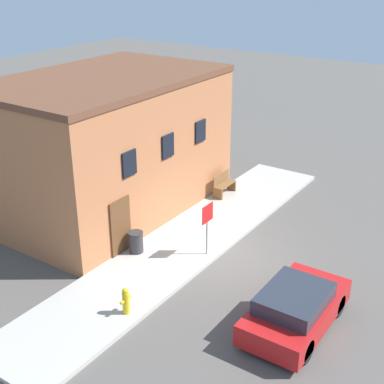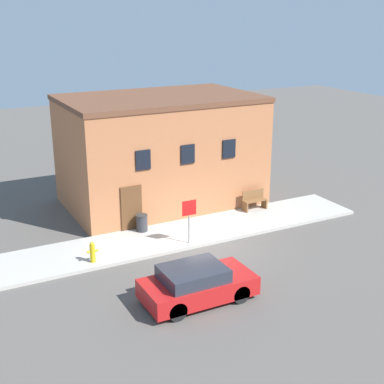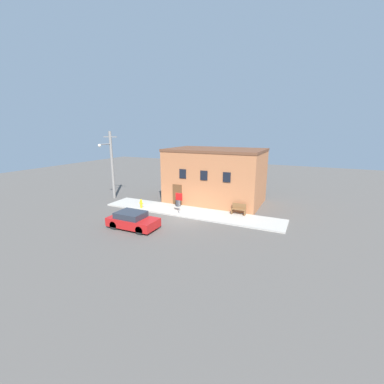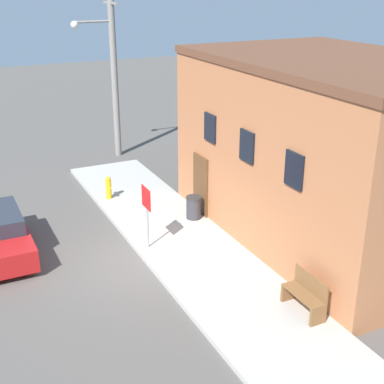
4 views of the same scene
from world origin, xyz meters
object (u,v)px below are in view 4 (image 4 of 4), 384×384
object	(u,v)px
stop_sign	(147,206)
trash_bin	(194,207)
bench	(305,295)
utility_pole	(112,71)
fire_hydrant	(109,187)

from	to	relation	value
stop_sign	trash_bin	distance (m)	2.70
bench	utility_pole	world-z (taller)	utility_pole
fire_hydrant	trash_bin	size ratio (longest dim) A/B	1.10
bench	utility_pole	xyz separation A→B (m)	(-14.29, -0.02, 3.31)
bench	utility_pole	size ratio (longest dim) A/B	0.17
trash_bin	bench	bearing A→B (deg)	0.22
fire_hydrant	utility_pole	size ratio (longest dim) A/B	0.12
fire_hydrant	stop_sign	world-z (taller)	stop_sign
stop_sign	utility_pole	bearing A→B (deg)	167.04
trash_bin	utility_pole	size ratio (longest dim) A/B	0.11
bench	fire_hydrant	bearing A→B (deg)	-167.10
stop_sign	utility_pole	size ratio (longest dim) A/B	0.26
stop_sign	bench	world-z (taller)	stop_sign
bench	trash_bin	world-z (taller)	bench
stop_sign	utility_pole	distance (m)	10.02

